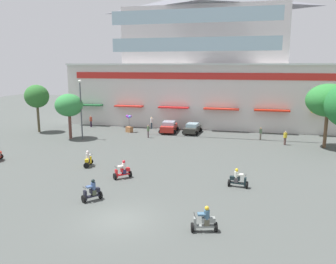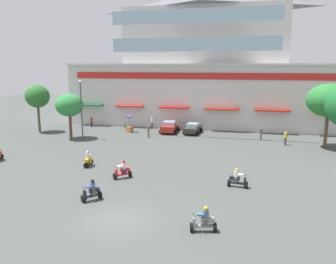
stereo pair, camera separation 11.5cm
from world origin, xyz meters
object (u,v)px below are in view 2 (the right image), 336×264
pedestrian_2 (152,122)px  streetlamp_near (81,105)px  plaza_tree_2 (69,105)px  scooter_rider_0 (123,171)px  scooter_rider_1 (88,160)px  balloon_vendor_cart (130,125)px  scooter_rider_3 (92,192)px  parked_car_0 (169,127)px  pedestrian_4 (91,121)px  scooter_rider_5 (204,221)px  pedestrian_1 (148,130)px  pedestrian_0 (286,137)px  scooter_rider_2 (237,179)px  pedestrian_3 (261,133)px  plaza_tree_0 (37,96)px  plaza_tree_3 (329,101)px  parked_car_1 (193,128)px

pedestrian_2 → streetlamp_near: 11.41m
plaza_tree_2 → scooter_rider_0: 18.00m
plaza_tree_2 → streetlamp_near: size_ratio=0.77×
scooter_rider_1 → balloon_vendor_cart: size_ratio=0.64×
balloon_vendor_cart → scooter_rider_3: bearing=-75.8°
parked_car_0 → pedestrian_4: bearing=173.8°
scooter_rider_5 → pedestrian_1: 25.49m
parked_car_0 → scooter_rider_1: 17.71m
parked_car_0 → balloon_vendor_cart: bearing=-168.0°
scooter_rider_1 → pedestrian_2: 19.51m
pedestrian_0 → streetlamp_near: bearing=-173.7°
scooter_rider_2 → streetlamp_near: size_ratio=0.21×
pedestrian_0 → pedestrian_3: bearing=140.9°
plaza_tree_2 → pedestrian_1: plaza_tree_2 is taller
scooter_rider_3 → pedestrian_3: size_ratio=0.96×
pedestrian_1 → balloon_vendor_cart: balloon_vendor_cart is taller
balloon_vendor_cart → pedestrian_0: bearing=-8.3°
scooter_rider_2 → pedestrian_2: 25.46m
streetlamp_near → balloon_vendor_cart: bearing=53.7°
pedestrian_2 → scooter_rider_2: bearing=-58.6°
scooter_rider_1 → pedestrian_3: pedestrian_3 is taller
plaza_tree_0 → plaza_tree_2: (6.45, -2.89, -0.70)m
plaza_tree_2 → scooter_rider_5: bearing=-46.0°
plaza_tree_3 → pedestrian_1: plaza_tree_3 is taller
parked_car_1 → pedestrian_1: (-4.98, -4.14, 0.26)m
pedestrian_2 → balloon_vendor_cart: (-2.23, -3.25, 0.08)m
pedestrian_2 → scooter_rider_5: bearing=-68.1°
plaza_tree_0 → pedestrian_2: 16.11m
parked_car_0 → pedestrian_3: 12.27m
scooter_rider_0 → pedestrian_4: bearing=122.1°
parked_car_1 → scooter_rider_5: size_ratio=2.60×
scooter_rider_3 → pedestrian_3: pedestrian_3 is taller
scooter_rider_3 → pedestrian_0: (14.19, 20.59, 0.30)m
plaza_tree_3 → pedestrian_4: size_ratio=4.18×
scooter_rider_2 → pedestrian_0: pedestrian_0 is taller
scooter_rider_0 → pedestrian_3: (11.18, 17.86, 0.27)m
scooter_rider_0 → streetlamp_near: 17.04m
scooter_rider_2 → streetlamp_near: streetlamp_near is taller
parked_car_0 → scooter_rider_0: (0.94, -19.75, -0.16)m
plaza_tree_2 → scooter_rider_0: size_ratio=3.74×
plaza_tree_3 → pedestrian_1: size_ratio=4.26×
scooter_rider_3 → streetlamp_near: 20.87m
plaza_tree_0 → pedestrian_1: bearing=-0.2°
plaza_tree_3 → pedestrian_4: (-31.30, 5.69, -4.32)m
plaza_tree_2 → parked_car_1: 16.29m
plaza_tree_0 → pedestrian_0: 32.58m
parked_car_1 → pedestrian_1: bearing=-140.2°
plaza_tree_0 → scooter_rider_1: plaza_tree_0 is taller
plaza_tree_2 → scooter_rider_2: 25.02m
plaza_tree_3 → parked_car_0: 20.01m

